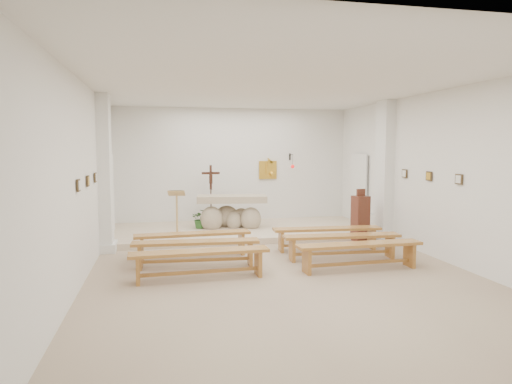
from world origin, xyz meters
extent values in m
cube|color=tan|center=(0.00, 0.00, 0.00)|extent=(7.00, 10.00, 0.00)
cube|color=white|center=(-3.49, 0.00, 1.75)|extent=(0.02, 10.00, 3.50)
cube|color=white|center=(3.49, 0.00, 1.75)|extent=(0.02, 10.00, 3.50)
cube|color=white|center=(0.00, 4.99, 1.75)|extent=(7.00, 0.02, 3.50)
cube|color=silver|center=(0.00, 0.00, 3.49)|extent=(7.00, 10.00, 0.02)
cube|color=beige|center=(0.00, 3.50, 0.07)|extent=(6.98, 3.00, 0.15)
cube|color=white|center=(-3.37, 2.00, 1.75)|extent=(0.26, 0.55, 3.50)
cube|color=white|center=(3.37, 2.00, 1.75)|extent=(0.26, 0.55, 3.50)
cube|color=gold|center=(1.05, 4.96, 1.65)|extent=(0.55, 0.04, 0.55)
cube|color=black|center=(1.75, 4.97, 2.05)|extent=(0.04, 0.02, 0.20)
cylinder|color=black|center=(1.75, 4.82, 2.12)|extent=(0.02, 0.30, 0.02)
cylinder|color=black|center=(1.75, 4.67, 1.95)|extent=(0.01, 0.01, 0.34)
sphere|color=red|center=(1.75, 4.67, 1.76)|extent=(0.11, 0.11, 0.11)
cube|color=#43331D|center=(-3.47, -0.80, 1.72)|extent=(0.03, 0.20, 0.20)
cube|color=#43331D|center=(-3.47, 0.20, 1.72)|extent=(0.03, 0.20, 0.20)
cube|color=#43331D|center=(-3.47, 1.20, 1.72)|extent=(0.03, 0.20, 0.20)
cube|color=#43331D|center=(3.47, -0.80, 1.72)|extent=(0.03, 0.20, 0.20)
cube|color=#43331D|center=(3.47, 0.20, 1.72)|extent=(0.03, 0.20, 0.20)
cube|color=#43331D|center=(3.47, 1.20, 1.72)|extent=(0.03, 0.20, 0.20)
cube|color=silver|center=(-3.43, 2.70, 0.27)|extent=(0.10, 0.85, 0.52)
cube|color=silver|center=(3.43, 2.70, 0.27)|extent=(0.10, 0.85, 0.52)
ellipsoid|color=tan|center=(-0.84, 3.57, 0.41)|extent=(0.61, 0.52, 0.69)
ellipsoid|color=tan|center=(0.22, 3.44, 0.39)|extent=(0.57, 0.48, 0.65)
ellipsoid|color=tan|center=(-0.39, 3.84, 0.43)|extent=(0.65, 0.55, 0.61)
ellipsoid|color=tan|center=(0.01, 3.75, 0.37)|extent=(0.53, 0.45, 0.57)
ellipsoid|color=tan|center=(-0.22, 3.58, 0.34)|extent=(0.45, 0.38, 0.53)
cube|color=tan|center=(-0.27, 3.63, 0.94)|extent=(1.96, 1.00, 0.18)
cube|color=tan|center=(-1.78, 2.91, 0.17)|extent=(0.39, 0.39, 0.04)
cylinder|color=tan|center=(-1.78, 2.91, 0.65)|extent=(0.05, 0.05, 0.99)
cube|color=tan|center=(-1.78, 2.89, 1.19)|extent=(0.45, 0.35, 0.16)
cube|color=silver|center=(-1.79, 2.85, 1.24)|extent=(0.39, 0.29, 0.13)
cylinder|color=#3C1F13|center=(-0.77, 4.30, 0.16)|extent=(0.22, 0.22, 0.03)
cylinder|color=#3C1F13|center=(-0.77, 4.30, 0.66)|extent=(0.03, 0.03, 1.02)
cube|color=#3C1F13|center=(-0.77, 4.30, 1.49)|extent=(0.07, 0.05, 0.69)
cube|color=#3C1F13|center=(-0.77, 4.30, 1.61)|extent=(0.51, 0.07, 0.06)
cube|color=#3C1F13|center=(-0.77, 4.27, 1.46)|extent=(0.09, 0.04, 0.30)
imported|color=#295B24|center=(-1.13, 3.67, 0.42)|extent=(0.53, 0.47, 0.53)
cube|color=#532317|center=(2.70, 1.90, 0.57)|extent=(0.40, 0.40, 1.13)
cube|color=#532317|center=(2.70, 1.90, 1.22)|extent=(0.23, 0.08, 0.19)
cube|color=#AC6E32|center=(-1.52, 1.08, 0.49)|extent=(2.48, 0.52, 0.06)
cube|color=#AC6E32|center=(-2.58, 1.03, 0.23)|extent=(0.09, 0.36, 0.47)
cube|color=#AC6E32|center=(-0.45, 1.14, 0.23)|extent=(0.09, 0.36, 0.47)
cube|color=#AC6E32|center=(-1.52, 1.08, 0.13)|extent=(2.07, 0.17, 0.06)
cube|color=#AC6E32|center=(1.52, 1.08, 0.49)|extent=(2.48, 0.56, 0.06)
cube|color=#AC6E32|center=(0.46, 1.16, 0.23)|extent=(0.09, 0.36, 0.47)
cube|color=#AC6E32|center=(2.58, 1.01, 0.23)|extent=(0.09, 0.36, 0.47)
cube|color=#AC6E32|center=(1.52, 1.08, 0.13)|extent=(2.07, 0.21, 0.06)
cube|color=#AC6E32|center=(-1.52, 0.22, 0.49)|extent=(2.48, 0.55, 0.06)
cube|color=#AC6E32|center=(-2.58, 0.29, 0.23)|extent=(0.09, 0.36, 0.47)
cube|color=#AC6E32|center=(-0.45, 0.15, 0.23)|extent=(0.09, 0.36, 0.47)
cube|color=#AC6E32|center=(-1.52, 0.22, 0.13)|extent=(2.07, 0.20, 0.06)
cube|color=#AC6E32|center=(1.52, 0.22, 0.49)|extent=(2.48, 0.54, 0.06)
cube|color=#AC6E32|center=(0.45, 0.29, 0.23)|extent=(0.09, 0.36, 0.47)
cube|color=#AC6E32|center=(2.58, 0.15, 0.23)|extent=(0.09, 0.36, 0.47)
cube|color=#AC6E32|center=(1.52, 0.22, 0.13)|extent=(2.07, 0.20, 0.06)
cube|color=#AC6E32|center=(-1.52, -0.65, 0.49)|extent=(2.47, 0.47, 0.06)
cube|color=#AC6E32|center=(-2.58, -0.68, 0.23)|extent=(0.08, 0.36, 0.47)
cube|color=#AC6E32|center=(-0.45, -0.61, 0.23)|extent=(0.08, 0.36, 0.47)
cube|color=#AC6E32|center=(-1.52, -0.65, 0.13)|extent=(2.07, 0.13, 0.06)
cube|color=#AC6E32|center=(1.52, -0.65, 0.49)|extent=(2.47, 0.45, 0.06)
cube|color=#AC6E32|center=(0.45, -0.67, 0.23)|extent=(0.07, 0.36, 0.47)
cube|color=#AC6E32|center=(2.58, -0.62, 0.23)|extent=(0.07, 0.36, 0.47)
cube|color=#AC6E32|center=(1.52, -0.65, 0.13)|extent=(2.07, 0.11, 0.06)
camera|label=1|loc=(-2.17, -8.58, 2.33)|focal=32.00mm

